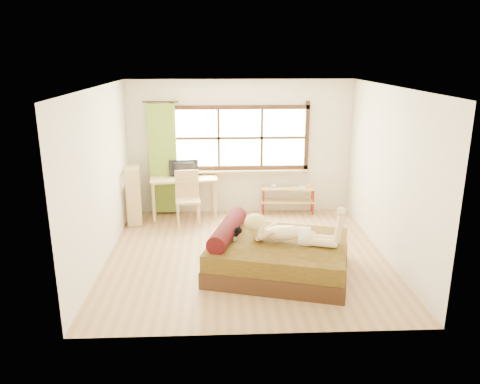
{
  "coord_description": "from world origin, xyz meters",
  "views": [
    {
      "loc": [
        -0.41,
        -7.05,
        3.17
      ],
      "look_at": [
        -0.09,
        0.2,
        1.02
      ],
      "focal_mm": 35.0,
      "sensor_mm": 36.0,
      "label": 1
    }
  ],
  "objects_px": {
    "pipe_shelf": "(289,194)",
    "chair": "(188,195)",
    "woman": "(290,223)",
    "kitten": "(230,232)",
    "bed": "(275,255)",
    "bookshelf": "(133,196)",
    "desk": "(184,183)"
  },
  "relations": [
    {
      "from": "bed",
      "to": "bookshelf",
      "type": "relative_size",
      "value": 2.14
    },
    {
      "from": "woman",
      "to": "pipe_shelf",
      "type": "distance_m",
      "value": 2.81
    },
    {
      "from": "kitten",
      "to": "desk",
      "type": "distance_m",
      "value": 2.63
    },
    {
      "from": "bed",
      "to": "woman",
      "type": "height_order",
      "value": "woman"
    },
    {
      "from": "chair",
      "to": "bookshelf",
      "type": "height_order",
      "value": "bookshelf"
    },
    {
      "from": "kitten",
      "to": "chair",
      "type": "bearing_deg",
      "value": 125.42
    },
    {
      "from": "bed",
      "to": "chair",
      "type": "bearing_deg",
      "value": 138.58
    },
    {
      "from": "woman",
      "to": "kitten",
      "type": "relative_size",
      "value": 4.67
    },
    {
      "from": "bed",
      "to": "kitten",
      "type": "bearing_deg",
      "value": -171.83
    },
    {
      "from": "desk",
      "to": "woman",
      "type": "bearing_deg",
      "value": -62.93
    },
    {
      "from": "bed",
      "to": "chair",
      "type": "height_order",
      "value": "chair"
    },
    {
      "from": "bed",
      "to": "chair",
      "type": "xyz_separation_m",
      "value": [
        -1.44,
        2.22,
        0.3
      ]
    },
    {
      "from": "woman",
      "to": "chair",
      "type": "relative_size",
      "value": 1.37
    },
    {
      "from": "chair",
      "to": "kitten",
      "type": "bearing_deg",
      "value": -76.3
    },
    {
      "from": "pipe_shelf",
      "to": "desk",
      "type": "bearing_deg",
      "value": -173.92
    },
    {
      "from": "kitten",
      "to": "woman",
      "type": "bearing_deg",
      "value": 5.74
    },
    {
      "from": "kitten",
      "to": "bed",
      "type": "bearing_deg",
      "value": 8.17
    },
    {
      "from": "woman",
      "to": "kitten",
      "type": "height_order",
      "value": "woman"
    },
    {
      "from": "pipe_shelf",
      "to": "chair",
      "type": "bearing_deg",
      "value": -163.95
    },
    {
      "from": "bed",
      "to": "pipe_shelf",
      "type": "relative_size",
      "value": 2.11
    },
    {
      "from": "woman",
      "to": "pipe_shelf",
      "type": "bearing_deg",
      "value": 97.47
    },
    {
      "from": "woman",
      "to": "chair",
      "type": "distance_m",
      "value": 2.82
    },
    {
      "from": "woman",
      "to": "bookshelf",
      "type": "xyz_separation_m",
      "value": [
        -2.68,
        2.3,
        -0.24
      ]
    },
    {
      "from": "chair",
      "to": "bookshelf",
      "type": "bearing_deg",
      "value": 173.04
    },
    {
      "from": "chair",
      "to": "bookshelf",
      "type": "distance_m",
      "value": 1.04
    },
    {
      "from": "chair",
      "to": "bed",
      "type": "bearing_deg",
      "value": -63.15
    },
    {
      "from": "kitten",
      "to": "bookshelf",
      "type": "xyz_separation_m",
      "value": [
        -1.81,
        2.15,
        -0.06
      ]
    },
    {
      "from": "kitten",
      "to": "bookshelf",
      "type": "height_order",
      "value": "bookshelf"
    },
    {
      "from": "bed",
      "to": "desk",
      "type": "distance_m",
      "value": 3.03
    },
    {
      "from": "bed",
      "to": "pipe_shelf",
      "type": "distance_m",
      "value": 2.76
    },
    {
      "from": "woman",
      "to": "desk",
      "type": "relative_size",
      "value": 1.03
    },
    {
      "from": "woman",
      "to": "bed",
      "type": "bearing_deg",
      "value": 177.78
    }
  ]
}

